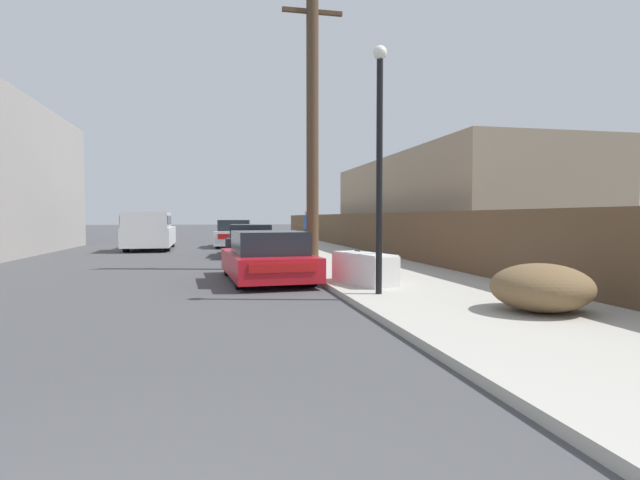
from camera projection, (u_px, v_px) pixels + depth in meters
sidewalk_curb at (304, 247)px, 25.55m from camera, size 4.20×63.00×0.12m
discarded_fridge at (364, 268)px, 10.92m from camera, size 1.08×1.90×0.70m
parked_sports_car_red at (267, 258)px, 12.28m from camera, size 2.15×4.29×1.24m
car_parked_mid at (251, 241)px, 20.48m from camera, size 2.19×4.67×1.29m
car_parked_far at (235, 234)px, 26.48m from camera, size 2.21×4.37×1.44m
pickup_truck at (149, 231)px, 24.03m from camera, size 2.23×5.87×1.80m
utility_pole at (312, 123)px, 14.82m from camera, size 1.80×0.36×8.35m
street_lamp at (379, 151)px, 9.34m from camera, size 0.26×0.26×4.64m
brush_pile at (541, 287)px, 7.68m from camera, size 1.53×1.50×0.74m
wooden_fence at (355, 231)px, 23.43m from camera, size 0.08×39.51×1.63m
building_right_house at (444, 205)px, 23.58m from camera, size 6.00×16.13×4.33m
pedestrian at (307, 228)px, 24.36m from camera, size 0.34×0.34×1.82m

